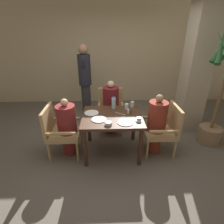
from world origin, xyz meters
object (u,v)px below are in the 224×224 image
(standing_host, at_px, (85,80))
(glass_tall_mid, at_px, (127,107))
(chair_far_side, at_px, (111,108))
(chair_right_side, at_px, (164,127))
(diner_in_right_chair, at_px, (156,124))
(bowl_small, at_px, (108,123))
(potted_palm, at_px, (219,102))
(diner_in_left_chair, at_px, (67,127))
(teacup_with_saucer, at_px, (139,119))
(water_bottle, at_px, (114,103))
(plate_main_right, at_px, (99,119))
(diner_in_far_chair, at_px, (111,107))
(plate_main_left, at_px, (92,113))
(chair_left_side, at_px, (59,129))
(plate_dessert_center, at_px, (125,122))
(glass_tall_near, at_px, (132,104))

(standing_host, xyz_separation_m, glass_tall_mid, (0.87, -1.29, -0.15))
(chair_far_side, distance_m, chair_right_side, 1.24)
(chair_right_side, relative_size, standing_host, 0.51)
(diner_in_right_chair, height_order, standing_host, standing_host)
(bowl_small, bearing_deg, potted_palm, 14.78)
(diner_in_left_chair, xyz_separation_m, potted_palm, (2.71, 0.23, 0.32))
(teacup_with_saucer, distance_m, bowl_small, 0.50)
(diner_in_right_chair, xyz_separation_m, glass_tall_mid, (-0.50, 0.25, 0.23))
(standing_host, relative_size, water_bottle, 7.79)
(plate_main_right, xyz_separation_m, water_bottle, (0.26, 0.43, 0.10))
(diner_in_far_chair, relative_size, chair_right_side, 1.27)
(diner_in_left_chair, bearing_deg, glass_tall_mid, 13.36)
(standing_host, xyz_separation_m, plate_main_left, (0.24, -1.43, -0.20))
(diner_in_left_chair, relative_size, chair_far_side, 1.17)
(chair_left_side, relative_size, plate_main_left, 3.72)
(potted_palm, height_order, glass_tall_mid, potted_palm)
(chair_far_side, relative_size, chair_right_side, 1.00)
(water_bottle, bearing_deg, plate_main_right, -120.67)
(chair_left_side, height_order, plate_main_right, chair_left_side)
(potted_palm, xyz_separation_m, plate_main_right, (-2.16, -0.36, -0.12))
(water_bottle, height_order, glass_tall_mid, water_bottle)
(diner_in_far_chair, relative_size, water_bottle, 5.09)
(diner_in_right_chair, relative_size, plate_main_left, 4.56)
(potted_palm, bearing_deg, diner_in_far_chair, 166.66)
(teacup_with_saucer, bearing_deg, chair_far_side, 112.29)
(diner_in_right_chair, height_order, plate_dessert_center, diner_in_right_chair)
(chair_left_side, xyz_separation_m, chair_right_side, (1.83, 0.00, 0.00))
(diner_in_left_chair, xyz_separation_m, diner_in_far_chair, (0.77, 0.69, 0.05))
(chair_far_side, xyz_separation_m, bowl_small, (-0.07, -1.13, 0.27))
(standing_host, height_order, potted_palm, potted_palm)
(bowl_small, distance_m, glass_tall_mid, 0.64)
(chair_far_side, relative_size, plate_dessert_center, 3.72)
(diner_in_right_chair, bearing_deg, glass_tall_near, 138.80)
(plate_main_right, relative_size, glass_tall_near, 2.25)
(bowl_small, distance_m, glass_tall_near, 0.78)
(bowl_small, relative_size, glass_tall_mid, 1.00)
(plate_dessert_center, distance_m, bowl_small, 0.27)
(potted_palm, relative_size, glass_tall_near, 19.61)
(potted_palm, xyz_separation_m, glass_tall_near, (-1.56, 0.11, -0.07))
(diner_in_right_chair, xyz_separation_m, plate_main_right, (-0.99, -0.13, 0.18))
(chair_right_side, distance_m, teacup_with_saucer, 0.60)
(standing_host, bearing_deg, teacup_with_saucer, -59.50)
(chair_far_side, distance_m, teacup_with_saucer, 1.14)
(water_bottle, bearing_deg, diner_in_right_chair, -22.43)
(chair_left_side, xyz_separation_m, plate_dessert_center, (1.11, -0.25, 0.26))
(diner_in_far_chair, relative_size, glass_tall_near, 10.61)
(diner_in_left_chair, distance_m, water_bottle, 0.92)
(diner_in_left_chair, relative_size, chair_right_side, 1.17)
(diner_in_far_chair, relative_size, plate_main_right, 4.73)
(glass_tall_near, bearing_deg, water_bottle, -173.96)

